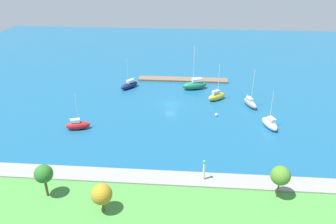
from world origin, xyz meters
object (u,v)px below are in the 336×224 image
Objects in this scene: sailboat_green_lone_south at (195,85)px; park_tree_center at (102,194)px; sailboat_gray_east_end at (250,103)px; harbor_beacon at (204,168)px; pier_dock at (183,80)px; park_tree_mideast at (44,174)px; sailboat_white_far_north at (270,123)px; sailboat_yellow_near_pier at (217,96)px; sailboat_navy_far_south at (129,85)px; park_tree_midwest at (281,176)px; sailboat_red_off_beacon at (78,125)px; mooring_buoy_white at (216,115)px.

park_tree_center is at bearing 58.36° from sailboat_green_lone_south.
harbor_beacon is at bearing -44.52° from sailboat_gray_east_end.
sailboat_green_lone_south is (-3.44, 6.09, 0.99)m from pier_dock.
park_tree_mideast is at bearing 70.35° from pier_dock.
sailboat_white_far_north is 10.76m from sailboat_gray_east_end.
park_tree_center is at bearing -57.62° from sailboat_gray_east_end.
sailboat_yellow_near_pier is 1.00× the size of sailboat_gray_east_end.
park_tree_center reaches higher than harbor_beacon.
sailboat_white_far_north is 17.23m from sailboat_yellow_near_pier.
sailboat_white_far_north is (-19.81, 26.23, 0.81)m from pier_dock.
sailboat_navy_far_south reaches higher than sailboat_white_far_north.
sailboat_yellow_near_pier is (-3.85, -34.27, -2.56)m from harbor_beacon.
pier_dock is at bearing -99.65° from park_tree_center.
harbor_beacon is at bearing -150.79° from park_tree_center.
sailboat_white_far_north reaches higher than park_tree_midwest.
sailboat_gray_east_end is (-11.85, -31.20, -2.72)m from harbor_beacon.
sailboat_yellow_near_pier reaches higher than park_tree_center.
sailboat_navy_far_south reaches higher than park_tree_center.
sailboat_white_far_north is at bearing -125.04° from harbor_beacon.
sailboat_red_off_beacon reaches higher than park_tree_center.
harbor_beacon is 0.44× the size of sailboat_white_far_north.
pier_dock is at bearing -68.30° from mooring_buoy_white.
sailboat_navy_far_south is at bearing -129.70° from sailboat_gray_east_end.
sailboat_white_far_north is 11.48× the size of mooring_buoy_white.
pier_dock is 2.07× the size of sailboat_green_lone_south.
park_tree_mideast is 51.55m from sailboat_gray_east_end.
park_tree_center is 38.27m from mooring_buoy_white.
sailboat_gray_east_end is (-31.53, 9.03, 0.01)m from sailboat_navy_far_south.
park_tree_center is at bearing 164.58° from park_tree_mideast.
mooring_buoy_white is at bearing 91.39° from sailboat_green_lone_south.
sailboat_red_off_beacon is at bearing 15.67° from mooring_buoy_white.
pier_dock is 15.98m from sailboat_navy_far_south.
park_tree_midwest is 26.29m from park_tree_center.
sailboat_green_lone_south is 16.43m from mooring_buoy_white.
park_tree_center is at bearing 11.12° from park_tree_midwest.
park_tree_center is at bearing 45.61° from sailboat_navy_far_south.
park_tree_midwest is at bearing -24.85° from sailboat_gray_east_end.
park_tree_midwest is at bearing -115.22° from sailboat_yellow_near_pier.
sailboat_green_lone_south reaches higher than sailboat_white_far_north.
sailboat_green_lone_south is at bearing 17.14° from sailboat_white_far_north.
sailboat_gray_east_end is (-35.86, -36.78, -4.39)m from park_tree_mideast.
pier_dock is 2.71× the size of sailboat_yellow_near_pier.
sailboat_yellow_near_pier is at bearing 115.43° from sailboat_navy_far_south.
harbor_beacon is 0.68× the size of park_tree_mideast.
sailboat_white_far_north reaches higher than park_tree_mideast.
park_tree_midwest is 53.37m from sailboat_navy_far_south.
mooring_buoy_white is at bearing 96.85° from sailboat_navy_far_south.
sailboat_white_far_north is at bearing 112.10° from sailboat_green_lone_south.
sailboat_white_far_north reaches higher than mooring_buoy_white.
sailboat_navy_far_south is at bearing 129.49° from sailboat_yellow_near_pier.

